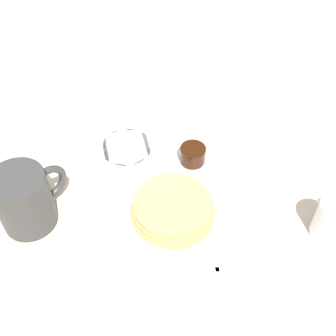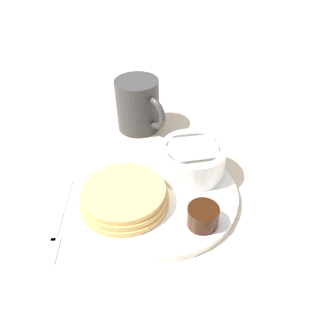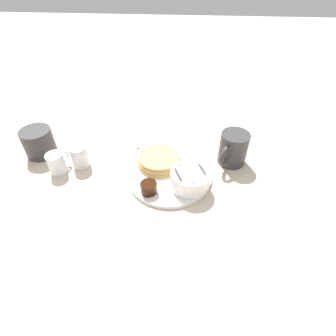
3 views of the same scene
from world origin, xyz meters
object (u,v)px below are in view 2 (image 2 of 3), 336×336
plate (160,194)px  coffee_mug (139,105)px  fork (56,228)px  bowl (192,159)px

plate → coffee_mug: 0.20m
coffee_mug → fork: (-0.04, -0.27, -0.05)m
bowl → fork: size_ratio=0.68×
coffee_mug → bowl: bearing=-45.3°
plate → fork: bearing=-144.3°
plate → coffee_mug: size_ratio=2.23×
bowl → coffee_mug: bearing=134.7°
fork → plate: bearing=35.7°
plate → fork: (-0.13, -0.09, -0.00)m
plate → coffee_mug: coffee_mug is taller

